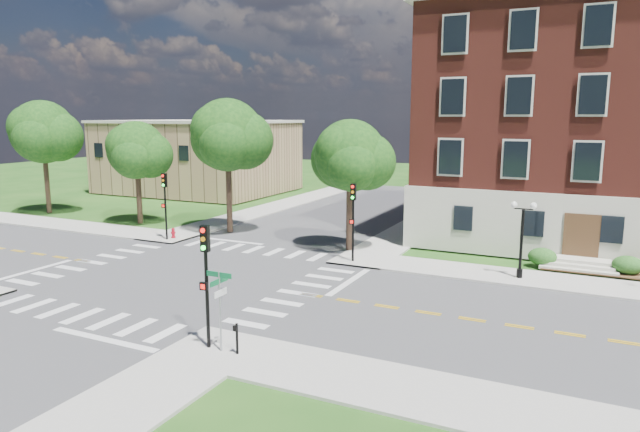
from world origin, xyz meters
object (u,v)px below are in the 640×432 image
at_px(traffic_signal_se, 206,271).
at_px(traffic_signal_ne, 353,212).
at_px(street_sign_pole, 220,296).
at_px(push_button_post, 237,337).
at_px(twin_lamp_west, 522,235).
at_px(fire_hydrant, 173,233).
at_px(traffic_signal_nw, 165,197).

xyz_separation_m(traffic_signal_se, traffic_signal_ne, (-0.06, 14.67, 0.00)).
relative_size(street_sign_pole, push_button_post, 2.58).
distance_m(twin_lamp_west, fire_hydrant, 24.23).
relative_size(traffic_signal_nw, fire_hydrant, 6.40).
height_order(traffic_signal_nw, push_button_post, traffic_signal_nw).
relative_size(twin_lamp_west, fire_hydrant, 5.64).
height_order(traffic_signal_ne, push_button_post, traffic_signal_ne).
distance_m(push_button_post, fire_hydrant, 22.03).
distance_m(traffic_signal_ne, fire_hydrant, 14.70).
relative_size(traffic_signal_ne, fire_hydrant, 6.40).
bearing_deg(street_sign_pole, twin_lamp_west, 59.72).
relative_size(traffic_signal_ne, traffic_signal_nw, 1.00).
xyz_separation_m(twin_lamp_west, street_sign_pole, (-9.00, -15.41, -0.21)).
relative_size(push_button_post, fire_hydrant, 1.60).
distance_m(traffic_signal_ne, push_button_post, 14.99).
bearing_deg(traffic_signal_nw, push_button_post, -42.64).
height_order(street_sign_pole, fire_hydrant, street_sign_pole).
xyz_separation_m(traffic_signal_se, street_sign_pole, (0.65, -0.06, -0.88)).
xyz_separation_m(traffic_signal_nw, street_sign_pole, (15.22, -14.67, -0.88)).
relative_size(traffic_signal_ne, twin_lamp_west, 1.13).
bearing_deg(fire_hydrant, street_sign_pole, -45.29).
height_order(traffic_signal_nw, street_sign_pole, traffic_signal_nw).
bearing_deg(traffic_signal_se, push_button_post, -2.41).
xyz_separation_m(traffic_signal_nw, twin_lamp_west, (24.21, 0.74, -0.66)).
relative_size(traffic_signal_se, street_sign_pole, 1.55).
xyz_separation_m(traffic_signal_se, push_button_post, (1.35, -0.06, -2.39)).
bearing_deg(fire_hydrant, twin_lamp_west, 0.25).
bearing_deg(traffic_signal_ne, fire_hydrant, 177.77).
distance_m(twin_lamp_west, push_button_post, 17.58).
distance_m(traffic_signal_nw, push_button_post, 21.77).
relative_size(traffic_signal_se, twin_lamp_west, 1.13).
bearing_deg(fire_hydrant, traffic_signal_se, -46.43).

